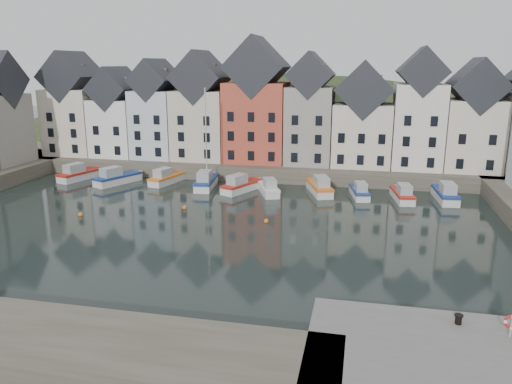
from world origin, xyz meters
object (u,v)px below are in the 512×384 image
(boat_a, at_px, (79,174))
(life_ring_post, at_px, (512,322))
(mooring_bollard, at_px, (459,319))
(boat_d, at_px, (206,182))

(boat_a, distance_m, life_ring_post, 59.35)
(boat_a, height_order, life_ring_post, life_ring_post)
(mooring_bollard, distance_m, life_ring_post, 2.64)
(boat_d, height_order, life_ring_post, boat_d)
(boat_d, bearing_deg, life_ring_post, -58.36)
(mooring_bollard, relative_size, life_ring_post, 0.43)
(boat_d, xyz_separation_m, mooring_bollard, (25.65, -34.36, 1.45))
(boat_a, xyz_separation_m, life_ring_post, (47.06, -36.10, 2.08))
(mooring_bollard, bearing_deg, boat_d, 126.74)
(boat_a, relative_size, mooring_bollard, 12.83)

